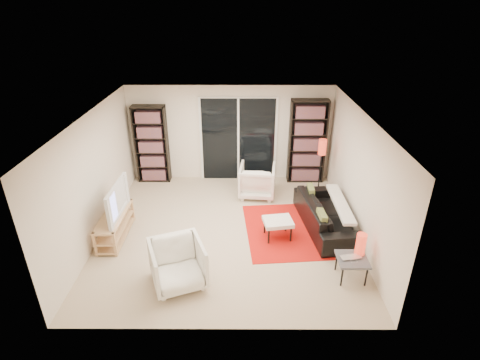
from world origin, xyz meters
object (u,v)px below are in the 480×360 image
bookshelf_right (307,142)px  armchair_front (178,264)px  tv_stand (115,225)px  side_table (352,260)px  sofa (325,214)px  ottoman (278,222)px  floor_lamp (322,153)px  bookshelf_left (152,144)px  armchair_back (257,181)px

bookshelf_right → armchair_front: bookshelf_right is taller
tv_stand → side_table: (4.30, -1.18, 0.09)m
sofa → ottoman: 1.07m
side_table → floor_lamp: floor_lamp is taller
bookshelf_left → side_table: (4.06, -3.73, -0.62)m
bookshelf_left → armchair_back: bookshelf_left is taller
armchair_back → bookshelf_left: bearing=-10.8°
tv_stand → sofa: size_ratio=0.64×
tv_stand → floor_lamp: size_ratio=0.96×
ottoman → floor_lamp: (1.15, 1.91, 0.68)m
bookshelf_right → ottoman: bearing=-109.6°
armchair_back → floor_lamp: bearing=-167.5°
sofa → armchair_front: armchair_front is taller
bookshelf_right → armchair_back: size_ratio=2.51×
tv_stand → armchair_front: bearing=-42.6°
armchair_back → armchair_front: 3.37m
armchair_back → floor_lamp: size_ratio=0.62×
floor_lamp → sofa: bearing=-95.7°
side_table → armchair_front: bearing=-177.1°
sofa → tv_stand: bearing=87.7°
ottoman → side_table: size_ratio=1.24×
bookshelf_left → bookshelf_right: 3.85m
sofa → bookshelf_left: bearing=53.6°
bookshelf_left → floor_lamp: bookshelf_left is taller
bookshelf_left → floor_lamp: size_ratio=1.45×
armchair_back → tv_stand: bearing=38.0°
tv_stand → sofa: 4.19m
armchair_front → sofa: bearing=10.6°
armchair_back → side_table: bearing=122.9°
tv_stand → armchair_back: 3.33m
side_table → bookshelf_left: bearing=137.4°
bookshelf_left → armchair_front: bookshelf_left is taller
armchair_back → ottoman: bearing=107.3°
tv_stand → sofa: sofa is taller
bookshelf_left → side_table: size_ratio=3.94×
tv_stand → armchair_back: bearing=31.7°
tv_stand → ottoman: tv_stand is taller
side_table → floor_lamp: bearing=89.5°
sofa → floor_lamp: 1.71m
ottoman → side_table: 1.62m
bookshelf_right → side_table: bookshelf_right is taller
bookshelf_right → sofa: size_ratio=1.03×
tv_stand → armchair_front: size_ratio=1.53×
bookshelf_left → ottoman: 3.94m
armchair_back → side_table: armchair_back is taller
bookshelf_right → armchair_front: size_ratio=2.48×
armchair_back → armchair_front: bearing=71.9°
side_table → floor_lamp: size_ratio=0.37×
sofa → armchair_front: size_ratio=2.42×
armchair_back → floor_lamp: floor_lamp is taller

